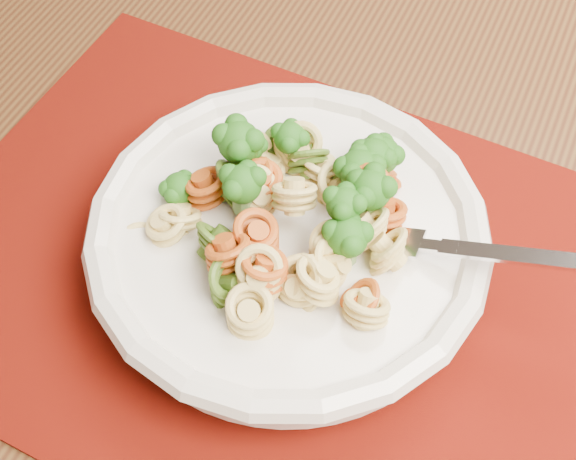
# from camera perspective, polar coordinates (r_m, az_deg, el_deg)

# --- Properties ---
(dining_table) EXTENTS (1.48, 1.15, 0.71)m
(dining_table) POSITION_cam_1_polar(r_m,az_deg,el_deg) (0.70, 8.35, 0.81)
(dining_table) COLOR #513316
(dining_table) RESTS_ON ground
(placemat) EXTENTS (0.53, 0.47, 0.00)m
(placemat) POSITION_cam_1_polar(r_m,az_deg,el_deg) (0.54, -2.06, -2.56)
(placemat) COLOR #5A0F03
(placemat) RESTS_ON dining_table
(pasta_bowl) EXTENTS (0.26, 0.26, 0.05)m
(pasta_bowl) POSITION_cam_1_polar(r_m,az_deg,el_deg) (0.51, -0.00, -0.67)
(pasta_bowl) COLOR silver
(pasta_bowl) RESTS_ON placemat
(pasta_broccoli_heap) EXTENTS (0.22, 0.22, 0.06)m
(pasta_broccoli_heap) POSITION_cam_1_polar(r_m,az_deg,el_deg) (0.50, -0.00, 0.40)
(pasta_broccoli_heap) COLOR #E1C66F
(pasta_broccoli_heap) RESTS_ON pasta_bowl
(fork) EXTENTS (0.18, 0.07, 0.08)m
(fork) POSITION_cam_1_polar(r_m,az_deg,el_deg) (0.50, 8.07, -0.87)
(fork) COLOR silver
(fork) RESTS_ON pasta_bowl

